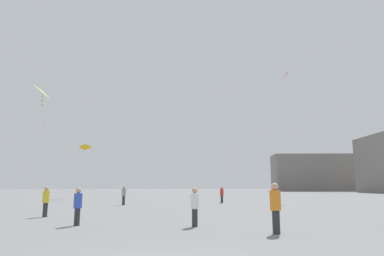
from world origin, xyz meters
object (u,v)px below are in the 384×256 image
(kite_crimson_diamond, at_px, (285,76))
(kite_lime_delta, at_px, (43,93))
(person_in_grey, at_px, (124,194))
(person_in_white, at_px, (195,205))
(person_in_orange, at_px, (275,206))
(person_in_red, at_px, (222,194))
(person_in_blue, at_px, (78,205))
(building_left_hall, at_px, (317,173))
(person_in_yellow, at_px, (46,200))
(kite_amber_delta, at_px, (86,148))

(kite_crimson_diamond, relative_size, kite_lime_delta, 2.54)
(kite_crimson_diamond, bearing_deg, person_in_grey, -149.36)
(person_in_white, distance_m, kite_lime_delta, 10.39)
(person_in_orange, distance_m, person_in_white, 3.56)
(person_in_red, bearing_deg, person_in_grey, 59.89)
(person_in_white, height_order, person_in_grey, person_in_grey)
(person_in_grey, bearing_deg, kite_crimson_diamond, 10.44)
(person_in_blue, bearing_deg, person_in_grey, 25.98)
(building_left_hall, bearing_deg, kite_crimson_diamond, -111.16)
(person_in_blue, relative_size, person_in_yellow, 0.97)
(person_in_blue, bearing_deg, person_in_yellow, 60.07)
(person_in_grey, relative_size, kite_amber_delta, 0.11)
(person_in_red, bearing_deg, building_left_hall, -78.87)
(person_in_orange, xyz_separation_m, person_in_grey, (-9.53, 17.13, -0.07))
(person_in_red, height_order, kite_crimson_diamond, kite_crimson_diamond)
(person_in_blue, distance_m, person_in_red, 20.08)
(building_left_hall, bearing_deg, person_in_blue, -114.50)
(person_in_orange, relative_size, person_in_grey, 1.08)
(person_in_yellow, bearing_deg, kite_crimson_diamond, -105.74)
(person_in_blue, relative_size, kite_lime_delta, 0.28)
(person_in_yellow, xyz_separation_m, person_in_white, (8.27, -4.06, -0.03))
(person_in_grey, distance_m, kite_crimson_diamond, 24.40)
(person_in_yellow, height_order, kite_lime_delta, kite_lime_delta)
(person_in_blue, relative_size, building_left_hall, 0.06)
(building_left_hall, bearing_deg, person_in_red, -115.37)
(building_left_hall, bearing_deg, kite_amber_delta, -130.81)
(person_in_orange, height_order, kite_amber_delta, kite_amber_delta)
(person_in_yellow, distance_m, person_in_grey, 11.21)
(person_in_grey, xyz_separation_m, kite_crimson_diamond, (17.17, 10.17, 14.05))
(person_in_white, bearing_deg, person_in_yellow, 149.61)
(person_in_red, xyz_separation_m, building_left_hall, (32.20, 67.90, 4.50))
(person_in_yellow, relative_size, person_in_white, 1.03)
(person_in_blue, relative_size, person_in_white, 1.00)
(person_in_white, xyz_separation_m, kite_lime_delta, (-8.24, 2.70, 5.73))
(person_in_yellow, xyz_separation_m, kite_crimson_diamond, (18.86, 21.25, 14.06))
(person_in_blue, height_order, person_in_grey, person_in_grey)
(person_in_red, xyz_separation_m, kite_crimson_diamond, (8.38, 6.37, 14.08))
(person_in_orange, relative_size, person_in_blue, 1.12)
(person_in_white, relative_size, kite_lime_delta, 0.28)
(person_in_blue, bearing_deg, building_left_hall, -4.34)
(kite_crimson_diamond, bearing_deg, person_in_yellow, -131.58)
(person_in_orange, bearing_deg, kite_amber_delta, -92.26)
(person_in_orange, height_order, kite_lime_delta, kite_lime_delta)
(person_in_blue, height_order, kite_crimson_diamond, kite_crimson_diamond)
(person_in_orange, bearing_deg, person_in_red, -120.30)
(person_in_yellow, distance_m, kite_amber_delta, 26.86)
(kite_amber_delta, relative_size, building_left_hall, 0.59)
(person_in_blue, height_order, kite_amber_delta, kite_amber_delta)
(person_in_grey, distance_m, kite_amber_delta, 17.60)
(person_in_orange, xyz_separation_m, person_in_white, (-2.95, 1.98, -0.10))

